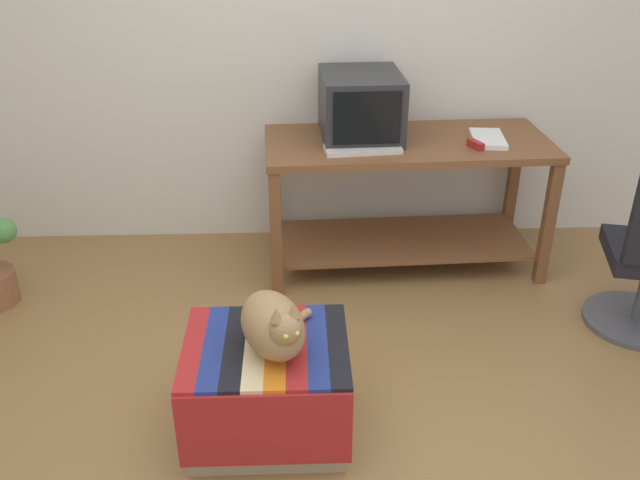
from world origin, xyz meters
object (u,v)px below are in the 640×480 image
(book, at_px, (488,139))
(cat, at_px, (274,325))
(tv_monitor, at_px, (361,106))
(keyboard, at_px, (363,149))
(ottoman_with_blanket, at_px, (267,388))
(stapler, at_px, (476,145))
(desk, at_px, (405,180))

(book, xyz_separation_m, cat, (-1.14, -1.40, -0.22))
(tv_monitor, height_order, cat, tv_monitor)
(keyboard, bearing_deg, cat, -115.25)
(ottoman_with_blanket, height_order, stapler, stapler)
(desk, height_order, stapler, stapler)
(book, relative_size, cat, 0.66)
(ottoman_with_blanket, distance_m, cat, 0.34)
(tv_monitor, distance_m, cat, 1.61)
(keyboard, relative_size, book, 1.37)
(cat, bearing_deg, ottoman_with_blanket, 107.98)
(keyboard, bearing_deg, tv_monitor, 82.76)
(tv_monitor, xyz_separation_m, cat, (-0.45, -1.50, -0.38))
(keyboard, distance_m, stapler, 0.60)
(cat, bearing_deg, keyboard, 47.52)
(stapler, bearing_deg, ottoman_with_blanket, -154.62)
(tv_monitor, relative_size, keyboard, 1.31)
(desk, bearing_deg, keyboard, -150.96)
(desk, xyz_separation_m, stapler, (0.34, -0.14, 0.26))
(desk, xyz_separation_m, tv_monitor, (-0.26, 0.07, 0.41))
(ottoman_with_blanket, bearing_deg, stapler, 49.09)
(ottoman_with_blanket, bearing_deg, cat, -48.73)
(book, height_order, cat, book)
(desk, distance_m, stapler, 0.45)
(tv_monitor, height_order, stapler, tv_monitor)
(tv_monitor, xyz_separation_m, keyboard, (-0.00, -0.23, -0.16))
(ottoman_with_blanket, relative_size, cat, 1.46)
(cat, bearing_deg, stapler, 27.81)
(desk, distance_m, cat, 1.59)
(desk, height_order, keyboard, keyboard)
(tv_monitor, relative_size, ottoman_with_blanket, 0.82)
(desk, bearing_deg, stapler, -24.81)
(tv_monitor, height_order, book, tv_monitor)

